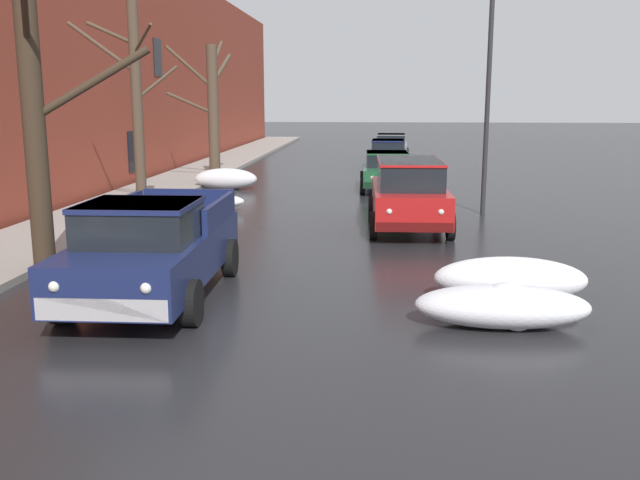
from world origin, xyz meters
TOP-DOWN VIEW (x-y plane):
  - left_sidewalk_slab at (-6.06, 18.00)m, footprint 2.80×80.00m
  - brick_townhouse_facade at (-7.96, 18.00)m, footprint 0.63×80.00m
  - snow_bank_along_left_kerb at (4.22, 9.98)m, footprint 2.56×0.98m
  - snow_bank_mid_block_left at (-3.72, 24.28)m, footprint 2.36×0.93m
  - snow_bank_near_corner_right at (3.84, 8.59)m, footprint 2.61×1.09m
  - snow_bank_along_right_kerb at (-3.64, 19.19)m, footprint 3.20×0.93m
  - bare_tree_second_along_sidewalk at (-4.45, 11.13)m, footprint 2.98×4.03m
  - bare_tree_mid_block at (-4.55, 16.91)m, footprint 2.96×1.99m
  - bare_tree_far_down_block at (-4.54, 25.76)m, footprint 2.12×2.51m
  - pickup_truck_darkblue_approaching_near_lane at (-1.85, 9.64)m, footprint 2.29×5.19m
  - suv_red_parked_kerbside_close at (2.75, 16.55)m, footprint 2.13×4.55m
  - sedan_green_parked_kerbside_mid at (2.28, 24.50)m, footprint 2.06×3.94m
  - sedan_darkblue_parked_far_down_block at (2.43, 32.24)m, footprint 2.04×4.24m
  - sedan_grey_queued_behind_truck at (2.67, 37.84)m, footprint 2.09×3.96m
  - street_lamp_post at (5.06, 19.22)m, footprint 0.44×0.24m

SIDE VIEW (x-z plane):
  - left_sidewalk_slab at x=-6.06m, z-range 0.00..0.15m
  - snow_bank_along_right_kerb at x=-3.64m, z-range -0.01..0.59m
  - snow_bank_near_corner_right at x=3.84m, z-range -0.03..0.66m
  - snow_bank_along_left_kerb at x=4.22m, z-range -0.01..0.75m
  - snow_bank_mid_block_left at x=-3.72m, z-range -0.01..0.78m
  - sedan_grey_queued_behind_truck at x=2.67m, z-range 0.04..1.46m
  - sedan_green_parked_kerbside_mid at x=2.28m, z-range 0.04..1.46m
  - sedan_darkblue_parked_far_down_block at x=2.43m, z-range 0.04..1.46m
  - pickup_truck_darkblue_approaching_near_lane at x=-1.85m, z-range 0.00..1.76m
  - suv_red_parked_kerbside_close at x=2.75m, z-range 0.08..1.90m
  - bare_tree_far_down_block at x=-4.54m, z-range 0.12..5.77m
  - bare_tree_second_along_sidewalk at x=-4.45m, z-range 0.18..6.23m
  - bare_tree_mid_block at x=-4.55m, z-range 0.16..6.40m
  - street_lamp_post at x=5.06m, z-range 0.36..6.72m
  - brick_townhouse_facade at x=-7.96m, z-range 0.00..9.36m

